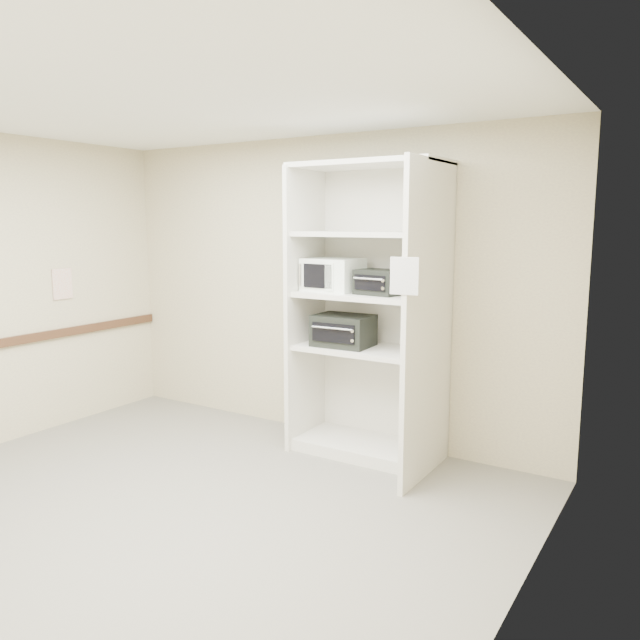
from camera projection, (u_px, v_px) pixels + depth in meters
The scene contains 10 objects.
floor at pixel (167, 514), 4.20m from camera, with size 4.50×4.00×0.01m, color slate.
ceiling at pixel (150, 96), 3.78m from camera, with size 4.50×4.00×0.01m, color white.
wall_back at pixel (323, 288), 5.67m from camera, with size 4.50×0.02×2.70m, color beige.
wall_right at pixel (513, 355), 2.81m from camera, with size 0.02×4.00×2.70m, color beige.
shelving_unit at pixel (373, 323), 5.10m from camera, with size 1.24×0.92×2.42m.
microwave at pixel (333, 275), 5.24m from camera, with size 0.46×0.35×0.27m, color white.
toaster_oven_upper at pixel (380, 282), 4.98m from camera, with size 0.35×0.26×0.20m, color black.
toaster_oven_lower at pixel (343, 330), 5.20m from camera, with size 0.47×0.35×0.26m, color black.
paper_sign at pixel (404, 276), 4.22m from camera, with size 0.20×0.01×0.25m, color white.
wall_poster at pixel (62, 284), 5.92m from camera, with size 0.01×0.21×0.29m, color silver.
Camera 1 is at (2.97, -2.80, 1.94)m, focal length 35.00 mm.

